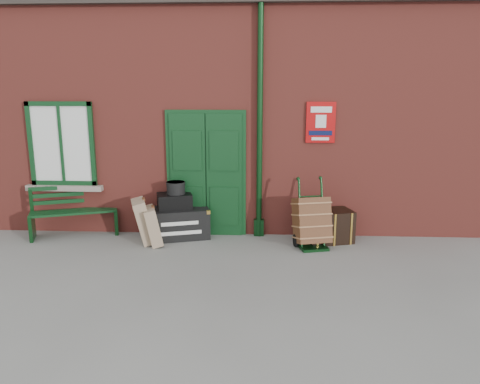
# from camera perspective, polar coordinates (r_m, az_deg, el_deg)

# --- Properties ---
(ground) EXTENTS (80.00, 80.00, 0.00)m
(ground) POSITION_cam_1_polar(r_m,az_deg,el_deg) (7.26, -3.04, -8.74)
(ground) COLOR gray
(ground) RESTS_ON ground
(station_building) EXTENTS (10.30, 4.30, 4.36)m
(station_building) POSITION_cam_1_polar(r_m,az_deg,el_deg) (10.25, -1.14, 10.01)
(station_building) COLOR #9B3C32
(station_building) RESTS_ON ground
(bench) EXTENTS (1.57, 0.94, 0.93)m
(bench) POSITION_cam_1_polar(r_m,az_deg,el_deg) (9.02, -19.58, -2.05)
(bench) COLOR #0F3718
(bench) RESTS_ON ground
(houdini_trunk) EXTENTS (1.20, 0.88, 0.54)m
(houdini_trunk) POSITION_cam_1_polar(r_m,az_deg,el_deg) (8.46, -7.56, -3.76)
(houdini_trunk) COLOR black
(houdini_trunk) RESTS_ON ground
(strongbox) EXTENTS (0.69, 0.58, 0.27)m
(strongbox) POSITION_cam_1_polar(r_m,az_deg,el_deg) (8.36, -7.98, -1.11)
(strongbox) COLOR black
(strongbox) RESTS_ON houdini_trunk
(hatbox) EXTENTS (0.40, 0.40, 0.21)m
(hatbox) POSITION_cam_1_polar(r_m,az_deg,el_deg) (8.30, -7.83, 0.51)
(hatbox) COLOR black
(hatbox) RESTS_ON strongbox
(suitcase_back) EXTENTS (0.53, 0.63, 0.78)m
(suitcase_back) POSITION_cam_1_polar(r_m,az_deg,el_deg) (8.25, -11.69, -3.48)
(suitcase_back) COLOR #A08669
(suitcase_back) RESTS_ON ground
(suitcase_front) EXTENTS (0.45, 0.56, 0.67)m
(suitcase_front) POSITION_cam_1_polar(r_m,az_deg,el_deg) (8.13, -10.62, -4.08)
(suitcase_front) COLOR #A08669
(suitcase_front) RESTS_ON ground
(porter_trolley) EXTENTS (0.68, 0.71, 1.15)m
(porter_trolley) POSITION_cam_1_polar(r_m,az_deg,el_deg) (7.96, 8.73, -3.54)
(porter_trolley) COLOR black
(porter_trolley) RESTS_ON ground
(dark_trunk) EXTENTS (0.89, 0.70, 0.56)m
(dark_trunk) POSITION_cam_1_polar(r_m,az_deg,el_deg) (8.31, 10.76, -4.09)
(dark_trunk) COLOR black
(dark_trunk) RESTS_ON ground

